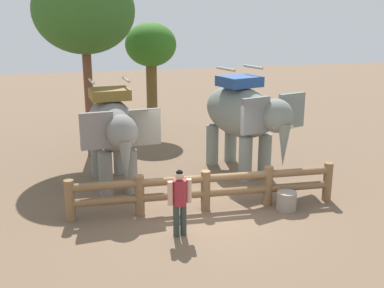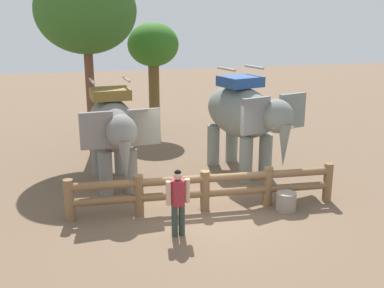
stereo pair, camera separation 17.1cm
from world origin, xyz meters
name	(u,v)px [view 1 (the left image)]	position (x,y,z in m)	size (l,w,h in m)	color
ground_plane	(208,214)	(0.00, 0.00, 0.00)	(60.00, 60.00, 0.00)	brown
log_fence	(206,188)	(0.00, 0.26, 0.60)	(6.94, 0.69, 1.05)	brown
elephant_near_left	(113,128)	(-2.05, 2.53, 1.74)	(2.06, 3.62, 3.10)	slate
elephant_center	(243,115)	(1.96, 2.75, 1.86)	(2.56, 3.95, 3.30)	gray
tourist_woman_in_black	(180,198)	(-0.97, -0.96, 0.91)	(0.56, 0.33, 1.58)	#2D3A33
tree_far_left	(151,48)	(0.18, 8.52, 3.47)	(2.05, 2.05, 4.50)	brown
tree_back_center	(84,11)	(-2.49, 5.85, 4.91)	(3.33, 3.33, 6.36)	brown
feed_bucket	(286,201)	(2.00, -0.30, 0.24)	(0.51, 0.51, 0.49)	gray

